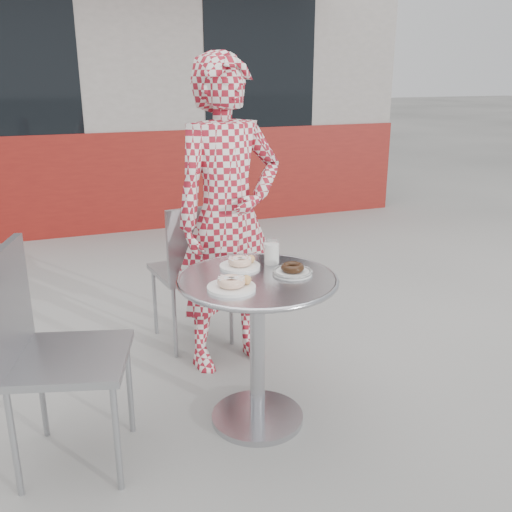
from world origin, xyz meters
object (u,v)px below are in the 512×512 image
object	(u,v)px
bistro_table	(257,314)
chair_left	(71,400)
plate_near	(232,284)
plate_far	(241,263)
chair_far	(193,299)
plate_checker	(292,271)
seated_person	(228,218)
milk_cup	(272,253)

from	to	relation	value
bistro_table	chair_left	world-z (taller)	chair_left
bistro_table	chair_left	xyz separation A→B (m)	(-0.81, -0.01, -0.25)
plate_near	plate_far	bearing A→B (deg)	63.54
chair_far	plate_near	bearing A→B (deg)	78.05
plate_checker	bistro_table	bearing A→B (deg)	176.70
chair_far	plate_near	distance (m)	1.12
seated_person	plate_far	distance (m)	0.47
plate_far	chair_far	bearing A→B (deg)	92.54
chair_far	chair_left	size ratio (longest dim) A/B	0.93
seated_person	bistro_table	bearing A→B (deg)	-105.34
plate_checker	milk_cup	xyz separation A→B (m)	(-0.03, 0.16, 0.04)
seated_person	plate_far	xyz separation A→B (m)	(-0.09, -0.46, -0.10)
chair_far	plate_near	xyz separation A→B (m)	(-0.09, -1.02, 0.47)
seated_person	chair_left	bearing A→B (deg)	-154.14
chair_far	plate_checker	distance (m)	1.07
chair_left	milk_cup	world-z (taller)	chair_left
plate_far	plate_checker	size ratio (longest dim) A/B	1.04
chair_far	plate_near	size ratio (longest dim) A/B	4.33
seated_person	plate_checker	size ratio (longest dim) A/B	9.31
chair_far	plate_far	size ratio (longest dim) A/B	4.69
chair_left	plate_checker	xyz separation A→B (m)	(0.97, -0.00, 0.44)
plate_far	plate_near	distance (m)	0.27
bistro_table	chair_left	size ratio (longest dim) A/B	0.76
plate_near	milk_cup	bearing A→B (deg)	41.66
plate_near	plate_checker	xyz separation A→B (m)	(0.31, 0.08, -0.01)
plate_checker	plate_near	bearing A→B (deg)	-164.97
chair_left	milk_cup	bearing A→B (deg)	-64.54
plate_near	chair_left	bearing A→B (deg)	172.71
chair_left	plate_near	bearing A→B (deg)	-81.41
seated_person	plate_near	distance (m)	0.74
chair_left	plate_near	size ratio (longest dim) A/B	4.67
seated_person	plate_near	world-z (taller)	seated_person
seated_person	chair_far	bearing A→B (deg)	102.35
chair_far	chair_left	xyz separation A→B (m)	(-0.75, -0.93, 0.02)
bistro_table	seated_person	distance (m)	0.68
seated_person	plate_checker	bearing A→B (deg)	-90.36
chair_left	milk_cup	xyz separation A→B (m)	(0.94, 0.16, 0.48)
bistro_table	plate_far	xyz separation A→B (m)	(-0.02, 0.15, 0.19)
chair_left	plate_near	distance (m)	0.81
bistro_table	milk_cup	distance (m)	0.30
bistro_table	plate_near	bearing A→B (deg)	-147.84
chair_left	plate_checker	bearing A→B (deg)	-74.28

